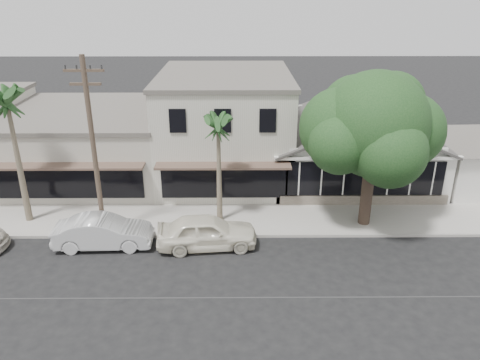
{
  "coord_description": "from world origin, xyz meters",
  "views": [
    {
      "loc": [
        -2.25,
        -15.72,
        11.78
      ],
      "look_at": [
        -2.09,
        6.0,
        2.7
      ],
      "focal_mm": 35.0,
      "sensor_mm": 36.0,
      "label": 1
    }
  ],
  "objects_px": {
    "shade_tree": "(372,126)",
    "car_1": "(103,232)",
    "utility_pole": "(93,146)",
    "car_0": "(207,232)"
  },
  "relations": [
    {
      "from": "shade_tree",
      "to": "car_1",
      "type": "bearing_deg",
      "value": -169.97
    },
    {
      "from": "utility_pole",
      "to": "shade_tree",
      "type": "xyz_separation_m",
      "value": [
        13.4,
        1.25,
        0.57
      ]
    },
    {
      "from": "car_0",
      "to": "shade_tree",
      "type": "height_order",
      "value": "shade_tree"
    },
    {
      "from": "utility_pole",
      "to": "car_1",
      "type": "xyz_separation_m",
      "value": [
        0.29,
        -1.06,
        -4.02
      ]
    },
    {
      "from": "utility_pole",
      "to": "shade_tree",
      "type": "relative_size",
      "value": 1.1
    },
    {
      "from": "car_0",
      "to": "car_1",
      "type": "bearing_deg",
      "value": 84.01
    },
    {
      "from": "shade_tree",
      "to": "utility_pole",
      "type": "bearing_deg",
      "value": -174.66
    },
    {
      "from": "car_0",
      "to": "shade_tree",
      "type": "relative_size",
      "value": 0.59
    },
    {
      "from": "utility_pole",
      "to": "car_0",
      "type": "relative_size",
      "value": 1.87
    },
    {
      "from": "utility_pole",
      "to": "shade_tree",
      "type": "height_order",
      "value": "utility_pole"
    }
  ]
}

